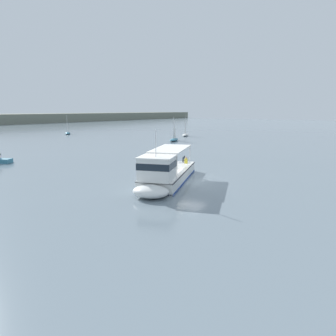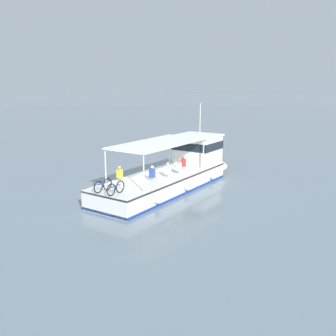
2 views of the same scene
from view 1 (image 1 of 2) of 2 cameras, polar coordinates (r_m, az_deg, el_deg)
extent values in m
plane|color=slate|center=(29.88, 4.50, -2.53)|extent=(400.00, 400.00, 0.00)
cube|color=white|center=(29.95, 0.28, -1.39)|extent=(11.21, 7.03, 1.10)
ellipsoid|color=white|center=(24.15, -3.26, -4.43)|extent=(3.15, 3.56, 1.01)
cube|color=navy|center=(30.05, 0.28, -2.22)|extent=(11.23, 7.07, 0.16)
cube|color=#2D2D33|center=(29.85, 0.28, -0.50)|extent=(11.23, 7.09, 0.10)
cube|color=white|center=(25.48, -2.09, -0.13)|extent=(3.43, 3.50, 1.90)
cube|color=#19232D|center=(25.42, -2.10, 0.60)|extent=(3.49, 3.57, 0.56)
cube|color=white|center=(25.31, -2.11, 2.11)|extent=(3.64, 3.71, 0.12)
cube|color=white|center=(29.94, 0.49, 3.66)|extent=(7.32, 5.25, 0.10)
cylinder|color=silver|center=(26.66, 1.68, 0.47)|extent=(0.08, 0.08, 2.00)
cylinder|color=silver|center=(27.37, -3.89, 0.72)|extent=(0.08, 0.08, 2.00)
cylinder|color=silver|center=(32.96, 4.13, 2.46)|extent=(0.08, 0.08, 2.00)
cylinder|color=silver|center=(33.53, -0.46, 2.63)|extent=(0.08, 0.08, 2.00)
cylinder|color=silver|center=(24.87, -2.32, 4.65)|extent=(0.06, 0.06, 2.20)
sphere|color=white|center=(27.28, -5.08, -2.77)|extent=(0.36, 0.36, 0.36)
sphere|color=white|center=(30.33, -3.03, -1.35)|extent=(0.36, 0.36, 0.36)
sphere|color=white|center=(33.24, -1.46, -0.25)|extent=(0.36, 0.36, 0.36)
torus|color=black|center=(34.05, 2.86, 1.61)|extent=(0.63, 0.30, 0.66)
torus|color=black|center=(34.73, 3.09, 1.79)|extent=(0.63, 0.30, 0.66)
cylinder|color=#1E478C|center=(34.37, 2.97, 1.90)|extent=(0.67, 0.32, 0.06)
torus|color=black|center=(34.24, 1.38, 1.67)|extent=(0.63, 0.30, 0.66)
torus|color=black|center=(34.91, 1.64, 1.85)|extent=(0.63, 0.30, 0.66)
cylinder|color=#1E478C|center=(34.55, 1.51, 1.95)|extent=(0.67, 0.32, 0.06)
cube|color=yellow|center=(32.22, 3.41, 1.30)|extent=(0.32, 0.38, 0.52)
sphere|color=tan|center=(32.16, 3.42, 1.95)|extent=(0.20, 0.20, 0.20)
cube|color=#2D4CA5|center=(31.40, 0.32, 1.07)|extent=(0.32, 0.38, 0.52)
sphere|color=beige|center=(31.34, 0.32, 1.73)|extent=(0.20, 0.20, 0.20)
cube|color=white|center=(30.35, -0.77, 0.72)|extent=(0.32, 0.38, 0.52)
sphere|color=beige|center=(30.28, -0.78, 1.41)|extent=(0.20, 0.20, 0.20)
cube|color=white|center=(29.24, -1.44, 0.33)|extent=(0.32, 0.38, 0.52)
sphere|color=#9E7051|center=(29.17, -1.45, 1.04)|extent=(0.20, 0.20, 0.20)
cube|color=red|center=(28.02, -1.33, -0.14)|extent=(0.32, 0.38, 0.52)
sphere|color=#9E7051|center=(27.95, -1.33, 0.61)|extent=(0.20, 0.20, 0.20)
ellipsoid|color=teal|center=(92.26, -18.32, 6.25)|extent=(4.12, 4.61, 0.60)
cylinder|color=silver|center=(91.80, -18.43, 7.91)|extent=(0.08, 0.08, 4.80)
pyramid|color=white|center=(92.66, -18.40, 7.75)|extent=(1.12, 1.36, 4.08)
ellipsoid|color=white|center=(81.46, 3.29, 6.23)|extent=(4.96, 3.21, 0.60)
cylinder|color=silver|center=(81.58, 3.34, 8.14)|extent=(0.08, 0.08, 4.80)
pyramid|color=white|center=(80.75, 3.26, 7.89)|extent=(1.58, 0.74, 4.08)
ellipsoid|color=teal|center=(68.18, 1.13, 5.34)|extent=(4.99, 2.88, 0.60)
cylinder|color=silver|center=(67.68, 1.07, 7.59)|extent=(0.08, 0.08, 4.80)
pyramid|color=white|center=(68.52, 1.25, 7.37)|extent=(1.63, 0.61, 4.08)
camera|label=2|loc=(51.37, -9.05, 10.60)|focal=40.17mm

